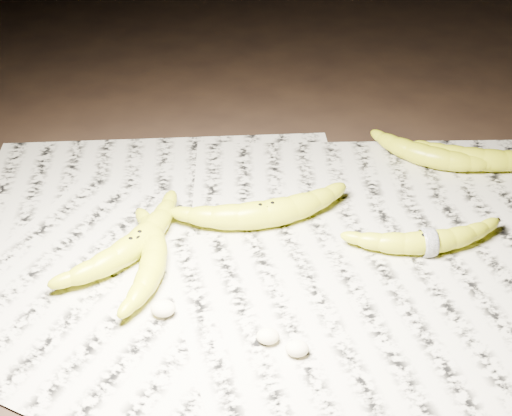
{
  "coord_description": "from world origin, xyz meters",
  "views": [
    {
      "loc": [
        0.02,
        -0.75,
        0.63
      ],
      "look_at": [
        0.0,
        0.03,
        0.05
      ],
      "focal_mm": 50.0,
      "sensor_mm": 36.0,
      "label": 1
    }
  ],
  "objects_px": {
    "banana_upper_a": "(429,154)",
    "banana_left_b": "(154,256)",
    "banana_left_a": "(135,242)",
    "banana_center": "(266,212)",
    "banana_taped": "(428,240)",
    "banana_upper_b": "(483,158)"
  },
  "relations": [
    {
      "from": "banana_taped",
      "to": "banana_upper_b",
      "type": "height_order",
      "value": "banana_upper_b"
    },
    {
      "from": "banana_taped",
      "to": "banana_left_b",
      "type": "bearing_deg",
      "value": 177.3
    },
    {
      "from": "banana_taped",
      "to": "banana_upper_b",
      "type": "bearing_deg",
      "value": 50.17
    },
    {
      "from": "banana_upper_b",
      "to": "banana_left_a",
      "type": "bearing_deg",
      "value": -147.32
    },
    {
      "from": "banana_left_a",
      "to": "banana_left_b",
      "type": "distance_m",
      "value": 0.04
    },
    {
      "from": "banana_upper_b",
      "to": "banana_left_b",
      "type": "bearing_deg",
      "value": -143.48
    },
    {
      "from": "banana_left_a",
      "to": "banana_upper_a",
      "type": "xyz_separation_m",
      "value": [
        0.43,
        0.23,
        -0.0
      ]
    },
    {
      "from": "banana_center",
      "to": "banana_taped",
      "type": "height_order",
      "value": "banana_center"
    },
    {
      "from": "banana_left_a",
      "to": "banana_upper_b",
      "type": "relative_size",
      "value": 1.17
    },
    {
      "from": "banana_left_b",
      "to": "banana_upper_b",
      "type": "relative_size",
      "value": 1.0
    },
    {
      "from": "banana_left_b",
      "to": "banana_center",
      "type": "bearing_deg",
      "value": -58.63
    },
    {
      "from": "banana_left_a",
      "to": "banana_center",
      "type": "relative_size",
      "value": 0.94
    },
    {
      "from": "banana_center",
      "to": "banana_taped",
      "type": "relative_size",
      "value": 1.14
    },
    {
      "from": "banana_left_b",
      "to": "banana_center",
      "type": "distance_m",
      "value": 0.18
    },
    {
      "from": "banana_upper_a",
      "to": "banana_left_b",
      "type": "bearing_deg",
      "value": -120.66
    },
    {
      "from": "banana_left_b",
      "to": "banana_taped",
      "type": "xyz_separation_m",
      "value": [
        0.37,
        0.04,
        -0.0
      ]
    },
    {
      "from": "banana_left_b",
      "to": "banana_upper_b",
      "type": "xyz_separation_m",
      "value": [
        0.49,
        0.25,
        0.0
      ]
    },
    {
      "from": "banana_taped",
      "to": "banana_upper_a",
      "type": "distance_m",
      "value": 0.22
    },
    {
      "from": "banana_left_a",
      "to": "banana_left_b",
      "type": "bearing_deg",
      "value": -100.64
    },
    {
      "from": "banana_taped",
      "to": "banana_upper_a",
      "type": "relative_size",
      "value": 1.07
    },
    {
      "from": "banana_left_a",
      "to": "banana_taped",
      "type": "relative_size",
      "value": 1.08
    },
    {
      "from": "banana_taped",
      "to": "banana_upper_a",
      "type": "height_order",
      "value": "banana_upper_a"
    }
  ]
}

